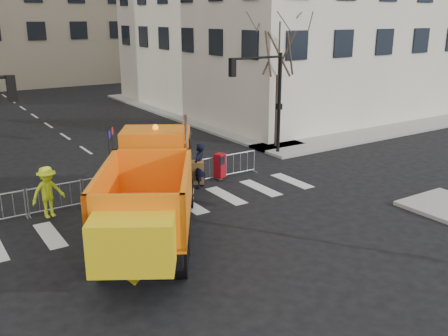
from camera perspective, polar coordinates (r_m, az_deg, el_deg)
ground at (r=15.39m, az=3.72°, el=-10.83°), size 120.00×120.00×0.00m
sidewalk_back at (r=22.20m, az=-9.49°, el=-1.94°), size 64.00×5.00×0.15m
traffic_light_right at (r=26.73m, az=6.33°, el=7.20°), size 0.18×0.18×5.40m
crowd_barriers at (r=20.99m, az=-10.42°, el=-1.73°), size 12.60×0.60×1.10m
street_tree at (r=27.78m, az=6.21°, el=9.76°), size 3.00×3.00×7.50m
plow_truck at (r=16.35m, az=-8.41°, el=-2.53°), size 7.65×10.17×3.98m
cop_a at (r=21.54m, az=-2.83°, el=0.25°), size 0.86×0.81×1.98m
cop_b at (r=21.05m, az=-5.54°, el=-0.53°), size 1.08×1.01×1.76m
cop_c at (r=21.16m, az=-4.73°, el=-0.05°), size 0.85×1.28×2.01m
worker at (r=19.07m, az=-19.49°, el=-2.61°), size 1.34×0.93×1.91m
newspaper_box at (r=22.59m, az=-0.48°, el=0.30°), size 0.57×0.54×1.10m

